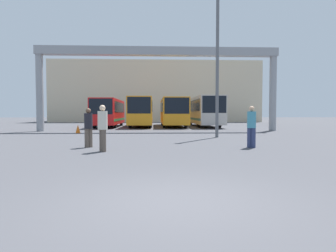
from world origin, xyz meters
name	(u,v)px	position (x,y,z in m)	size (l,w,h in m)	color
ground_plane	(176,202)	(0.00, 0.00, 0.00)	(200.00, 200.00, 0.00)	#47474C
building_backdrop	(156,93)	(0.00, 50.71, 5.19)	(35.81, 12.00, 10.39)	beige
overhead_gantry	(158,64)	(0.00, 20.51, 5.75)	(20.51, 0.80, 7.12)	gray
bus_slot_0	(109,111)	(-5.40, 28.53, 1.73)	(2.44, 10.39, 3.01)	red
bus_slot_1	(141,110)	(-1.80, 28.72, 1.83)	(2.46, 10.78, 3.17)	orange
bus_slot_2	(173,111)	(1.80, 29.48, 1.80)	(2.63, 12.29, 3.12)	orange
bus_slot_3	(204,110)	(5.40, 29.46, 1.90)	(2.56, 12.25, 3.30)	beige
pedestrian_near_left	(103,127)	(-2.43, 6.89, 0.99)	(0.39, 0.39, 1.86)	brown
pedestrian_mid_right	(88,127)	(-3.32, 8.43, 0.93)	(0.37, 0.37, 1.76)	brown
pedestrian_far_center	(251,126)	(3.95, 7.96, 0.98)	(0.38, 0.38, 1.85)	navy
traffic_cone	(78,129)	(-6.21, 18.06, 0.32)	(0.37, 0.37, 0.64)	orange
lamp_post	(217,58)	(3.59, 13.59, 4.96)	(0.36, 0.36, 9.19)	#595B60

